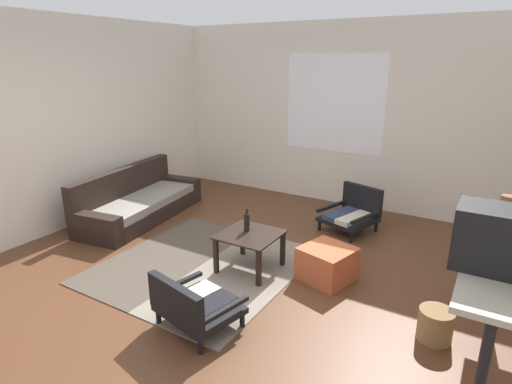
# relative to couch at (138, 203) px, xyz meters

# --- Properties ---
(ground_plane) EXTENTS (7.80, 7.80, 0.00)m
(ground_plane) POSITION_rel_couch_xyz_m (2.06, -0.92, -0.22)
(ground_plane) COLOR #56331E
(far_wall_with_window) EXTENTS (5.60, 0.13, 2.70)m
(far_wall_with_window) POSITION_rel_couch_xyz_m (2.06, 2.14, 1.14)
(far_wall_with_window) COLOR silver
(far_wall_with_window) RESTS_ON ground
(side_wall_left) EXTENTS (0.12, 6.60, 2.70)m
(side_wall_left) POSITION_rel_couch_xyz_m (-0.60, -0.62, 1.13)
(side_wall_left) COLOR silver
(side_wall_left) RESTS_ON ground
(area_rug) EXTENTS (1.98, 2.11, 0.01)m
(area_rug) POSITION_rel_couch_xyz_m (1.67, -0.70, -0.21)
(area_rug) COLOR #4C4238
(area_rug) RESTS_ON ground
(couch) EXTENTS (1.01, 2.08, 0.70)m
(couch) POSITION_rel_couch_xyz_m (0.00, 0.00, 0.00)
(couch) COLOR black
(couch) RESTS_ON ground
(coffee_table) EXTENTS (0.60, 0.59, 0.42)m
(coffee_table) POSITION_rel_couch_xyz_m (2.17, -0.49, 0.12)
(coffee_table) COLOR black
(coffee_table) RESTS_ON ground
(armchair_by_window) EXTENTS (0.75, 0.77, 0.57)m
(armchair_by_window) POSITION_rel_couch_xyz_m (2.74, 1.14, 0.03)
(armchair_by_window) COLOR black
(armchair_by_window) RESTS_ON ground
(armchair_striped_foreground) EXTENTS (0.74, 0.66, 0.49)m
(armchair_striped_foreground) POSITION_rel_couch_xyz_m (2.31, -1.61, 0.02)
(armchair_striped_foreground) COLOR black
(armchair_striped_foreground) RESTS_ON ground
(ottoman_orange) EXTENTS (0.58, 0.58, 0.34)m
(ottoman_orange) POSITION_rel_couch_xyz_m (2.95, -0.25, -0.04)
(ottoman_orange) COLOR #BC5633
(ottoman_orange) RESTS_ON ground
(console_shelf) EXTENTS (0.41, 1.74, 0.91)m
(console_shelf) POSITION_rel_couch_xyz_m (4.39, -0.86, 0.60)
(console_shelf) COLOR #B2AD9E
(console_shelf) RESTS_ON ground
(crt_television) EXTENTS (0.55, 0.34, 0.39)m
(crt_television) POSITION_rel_couch_xyz_m (4.38, -1.13, 0.90)
(crt_television) COLOR black
(crt_television) RESTS_ON console_shelf
(clay_vase) EXTENTS (0.19, 0.19, 0.31)m
(clay_vase) POSITION_rel_couch_xyz_m (4.39, -0.52, 0.82)
(clay_vase) COLOR brown
(clay_vase) RESTS_ON console_shelf
(glass_bottle) EXTENTS (0.06, 0.06, 0.25)m
(glass_bottle) POSITION_rel_couch_xyz_m (2.10, -0.44, 0.30)
(glass_bottle) COLOR black
(glass_bottle) RESTS_ON coffee_table
(wicker_basket) EXTENTS (0.27, 0.27, 0.26)m
(wicker_basket) POSITION_rel_couch_xyz_m (4.05, -0.72, -0.08)
(wicker_basket) COLOR olive
(wicker_basket) RESTS_ON ground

